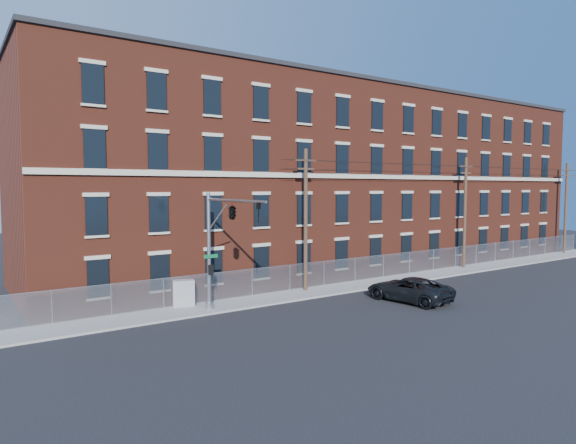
% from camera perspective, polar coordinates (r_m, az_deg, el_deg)
% --- Properties ---
extents(ground, '(140.00, 140.00, 0.00)m').
position_cam_1_polar(ground, '(30.27, 5.31, -10.23)').
color(ground, black).
rests_on(ground, ground).
extents(sidewalk, '(65.00, 3.00, 0.12)m').
position_cam_1_polar(sidewalk, '(41.96, 13.64, -6.23)').
color(sidewalk, '#98958F').
rests_on(sidewalk, ground).
extents(mill_building, '(55.30, 14.32, 16.30)m').
position_cam_1_polar(mill_building, '(47.74, 5.78, 4.84)').
color(mill_building, '#5F2517').
rests_on(mill_building, ground).
extents(chain_link_fence, '(59.06, 0.06, 1.85)m').
position_cam_1_polar(chain_link_fence, '(42.67, 12.36, -4.69)').
color(chain_link_fence, '#A5A8AD').
rests_on(chain_link_fence, ground).
extents(traffic_signal_mast, '(0.90, 6.75, 7.00)m').
position_cam_1_polar(traffic_signal_mast, '(27.92, -7.05, -0.23)').
color(traffic_signal_mast, '#9EA0A5').
rests_on(traffic_signal_mast, ground).
extents(utility_pole_near, '(1.80, 0.28, 10.00)m').
position_cam_1_polar(utility_pole_near, '(35.05, 2.03, 0.57)').
color(utility_pole_near, '#462F23').
rests_on(utility_pole_near, ground).
extents(utility_pole_mid, '(1.80, 0.28, 10.00)m').
position_cam_1_polar(utility_pole_mid, '(47.96, 19.62, 1.27)').
color(utility_pole_mid, '#462F23').
rests_on(utility_pole_mid, ground).
extents(utility_pole_far, '(1.80, 0.28, 10.00)m').
position_cam_1_polar(utility_pole_far, '(63.41, 29.24, 1.60)').
color(utility_pole_far, '#462F23').
rests_on(utility_pole_far, ground).
extents(overhead_wires, '(40.00, 0.62, 0.62)m').
position_cam_1_polar(overhead_wires, '(47.95, 19.73, 5.78)').
color(overhead_wires, black).
rests_on(overhead_wires, ground).
extents(pickup_truck, '(3.42, 6.01, 1.58)m').
position_cam_1_polar(pickup_truck, '(33.68, 13.68, -7.49)').
color(pickup_truck, black).
rests_on(pickup_truck, ground).
extents(utility_cabinet, '(1.43, 0.99, 1.62)m').
position_cam_1_polar(utility_cabinet, '(31.56, -11.88, -7.98)').
color(utility_cabinet, gray).
rests_on(utility_cabinet, sidewalk).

